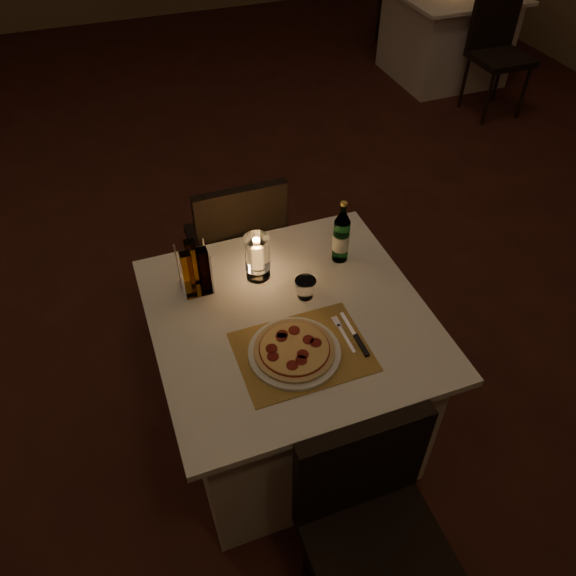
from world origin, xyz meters
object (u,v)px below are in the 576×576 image
object	(u,v)px
neighbor_table_right	(445,35)
chair_near	(371,517)
main_table	(290,376)
pizza	(294,349)
tumbler	(305,288)
hurricane_candle	(257,254)
water_bottle	(341,237)
plate	(294,352)
chair_far	(238,240)

from	to	relation	value
neighbor_table_right	chair_near	bearing A→B (deg)	-124.74
main_table	pizza	xyz separation A→B (m)	(-0.05, -0.18, 0.39)
tumbler	hurricane_candle	xyz separation A→B (m)	(-0.13, 0.17, 0.07)
tumbler	water_bottle	bearing A→B (deg)	36.32
plate	tumbler	xyz separation A→B (m)	(0.14, 0.25, 0.03)
chair_near	hurricane_candle	world-z (taller)	hurricane_candle
chair_near	tumbler	size ratio (longest dim) A/B	11.15
chair_far	hurricane_candle	bearing A→B (deg)	-95.33
chair_near	hurricane_candle	bearing A→B (deg)	92.63
tumbler	plate	bearing A→B (deg)	-118.82
hurricane_candle	water_bottle	bearing A→B (deg)	-2.51
plate	tumbler	world-z (taller)	tumbler
main_table	tumbler	size ratio (longest dim) A/B	12.38
plate	water_bottle	xyz separation A→B (m)	(0.35, 0.41, 0.10)
main_table	pizza	distance (m)	0.44
main_table	chair_near	distance (m)	0.74
neighbor_table_right	plate	bearing A→B (deg)	-129.40
water_bottle	chair_far	bearing A→B (deg)	121.73
main_table	hurricane_candle	bearing A→B (deg)	100.24
plate	neighbor_table_right	size ratio (longest dim) A/B	0.32
plate	water_bottle	size ratio (longest dim) A/B	1.16
main_table	pizza	bearing A→B (deg)	-105.61
chair_far	water_bottle	size ratio (longest dim) A/B	3.25
main_table	hurricane_candle	xyz separation A→B (m)	(-0.04, 0.24, 0.48)
chair_far	water_bottle	world-z (taller)	water_bottle
neighbor_table_right	pizza	bearing A→B (deg)	-129.41
chair_near	hurricane_candle	xyz separation A→B (m)	(-0.04, 0.96, 0.30)
plate	chair_far	bearing A→B (deg)	86.80
main_table	hurricane_candle	size ratio (longest dim) A/B	5.24
neighbor_table_right	chair_far	bearing A→B (deg)	-137.93
pizza	water_bottle	xyz separation A→B (m)	(0.35, 0.41, 0.08)
pizza	tumbler	world-z (taller)	tumbler
tumbler	main_table	bearing A→B (deg)	-140.77
plate	water_bottle	bearing A→B (deg)	49.34
chair_near	neighbor_table_right	bearing A→B (deg)	55.26
chair_far	neighbor_table_right	distance (m)	3.57
water_bottle	hurricane_candle	size ratio (longest dim) A/B	1.45
chair_far	plate	world-z (taller)	chair_far
main_table	chair_far	world-z (taller)	chair_far
chair_far	water_bottle	bearing A→B (deg)	-58.27
main_table	chair_near	world-z (taller)	chair_near
water_bottle	neighbor_table_right	size ratio (longest dim) A/B	0.28
main_table	plate	world-z (taller)	plate
pizza	main_table	bearing A→B (deg)	74.39
tumbler	hurricane_candle	size ratio (longest dim) A/B	0.42
chair_near	water_bottle	xyz separation A→B (m)	(0.30, 0.94, 0.30)
plate	neighbor_table_right	distance (m)	4.27
pizza	hurricane_candle	world-z (taller)	hurricane_candle
main_table	chair_far	xyz separation A→B (m)	(0.00, 0.71, 0.18)
pizza	neighbor_table_right	world-z (taller)	pizza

